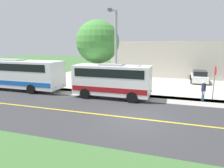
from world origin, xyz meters
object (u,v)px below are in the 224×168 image
object	(u,v)px
shuttle_bus_front	(112,79)
tree_curbside	(98,42)
stop_sign	(215,77)
commercial_building	(176,58)
transit_bus_rear	(9,73)
parked_car_near	(199,77)
street_light_pole	(115,50)
pedestrian_with_bags	(203,90)

from	to	relation	value
shuttle_bus_front	tree_curbside	bearing A→B (deg)	-139.91
stop_sign	commercial_building	size ratio (longest dim) A/B	0.16
transit_bus_rear	shuttle_bus_front	bearing A→B (deg)	89.61
parked_car_near	commercial_building	world-z (taller)	commercial_building
shuttle_bus_front	stop_sign	distance (m)	8.49
tree_curbside	stop_sign	bearing A→B (deg)	83.13
tree_curbside	shuttle_bus_front	bearing A→B (deg)	40.09
parked_car_near	commercial_building	size ratio (longest dim) A/B	0.24
street_light_pole	parked_car_near	bearing A→B (deg)	141.15
parked_car_near	tree_curbside	world-z (taller)	tree_curbside
stop_sign	shuttle_bus_front	bearing A→B (deg)	-78.97
shuttle_bus_front	street_light_pole	size ratio (longest dim) A/B	0.91
parked_car_near	stop_sign	bearing A→B (deg)	1.73
pedestrian_with_bags	shuttle_bus_front	bearing A→B (deg)	-80.26
transit_bus_rear	commercial_building	distance (m)	23.54
tree_curbside	commercial_building	world-z (taller)	tree_curbside
shuttle_bus_front	street_light_pole	world-z (taller)	street_light_pole
street_light_pole	commercial_building	distance (m)	17.32
transit_bus_rear	tree_curbside	xyz separation A→B (m)	(-2.85, 8.86, 3.12)
transit_bus_rear	tree_curbside	bearing A→B (deg)	107.81
stop_sign	street_light_pole	world-z (taller)	street_light_pole
pedestrian_with_bags	stop_sign	bearing A→B (deg)	112.60
shuttle_bus_front	transit_bus_rear	size ratio (longest dim) A/B	0.56
shuttle_bus_front	commercial_building	world-z (taller)	commercial_building
pedestrian_with_bags	parked_car_near	world-z (taller)	pedestrian_with_bags
stop_sign	commercial_building	bearing A→B (deg)	-168.13
shuttle_bus_front	pedestrian_with_bags	bearing A→B (deg)	99.74
transit_bus_rear	parked_car_near	bearing A→B (deg)	117.53
stop_sign	tree_curbside	distance (m)	11.23
pedestrian_with_bags	street_light_pole	size ratio (longest dim) A/B	0.22
tree_curbside	commercial_building	xyz separation A→B (m)	(-14.00, 7.57, -2.31)
shuttle_bus_front	parked_car_near	size ratio (longest dim) A/B	1.52
shuttle_bus_front	pedestrian_with_bags	xyz separation A→B (m)	(-1.29, 7.53, -0.75)
pedestrian_with_bags	commercial_building	xyz separation A→B (m)	(-15.63, -2.43, 1.65)
pedestrian_with_bags	street_light_pole	bearing A→B (deg)	-83.00
pedestrian_with_bags	street_light_pole	xyz separation A→B (m)	(0.90, -7.35, 3.25)
street_light_pole	parked_car_near	distance (m)	13.03
transit_bus_rear	pedestrian_with_bags	world-z (taller)	transit_bus_rear
tree_curbside	commercial_building	distance (m)	16.08
shuttle_bus_front	pedestrian_with_bags	size ratio (longest dim) A/B	4.12
stop_sign	commercial_building	world-z (taller)	commercial_building
transit_bus_rear	commercial_building	bearing A→B (deg)	135.73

